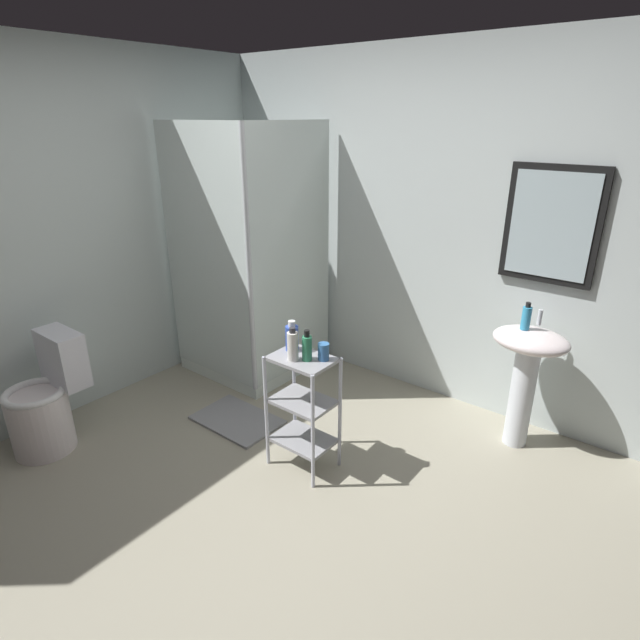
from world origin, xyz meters
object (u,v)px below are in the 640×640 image
at_px(toilet, 46,403).
at_px(storage_cart, 303,403).
at_px(bath_mat, 237,420).
at_px(pedestal_sink, 527,364).
at_px(body_wash_bottle_green, 307,347).
at_px(rinse_cup, 323,352).
at_px(lotion_bottle_white, 293,346).
at_px(shower_stall, 253,320).
at_px(shampoo_bottle_blue, 292,337).
at_px(hand_soap_bottle, 526,317).

height_order(toilet, storage_cart, toilet).
bearing_deg(bath_mat, pedestal_sink, 30.44).
relative_size(storage_cart, body_wash_bottle_green, 4.02).
relative_size(pedestal_sink, storage_cart, 1.09).
distance_m(body_wash_bottle_green, bath_mat, 1.09).
distance_m(toilet, rinse_cup, 1.85).
relative_size(pedestal_sink, lotion_bottle_white, 4.08).
bearing_deg(shower_stall, shampoo_bottle_blue, -33.58).
distance_m(storage_cart, body_wash_bottle_green, 0.39).
distance_m(toilet, bath_mat, 1.24).
relative_size(shampoo_bottle_blue, bath_mat, 0.31).
relative_size(toilet, rinse_cup, 7.51).
height_order(shower_stall, shampoo_bottle_blue, shower_stall).
relative_size(lotion_bottle_white, bath_mat, 0.33).
bearing_deg(shower_stall, storage_cart, -32.46).
xyz_separation_m(hand_soap_bottle, lotion_bottle_white, (-0.94, -1.09, -0.06)).
bearing_deg(body_wash_bottle_green, pedestal_sink, 48.79).
height_order(storage_cart, body_wash_bottle_green, body_wash_bottle_green).
bearing_deg(rinse_cup, hand_soap_bottle, 50.76).
distance_m(pedestal_sink, storage_cart, 1.43).
distance_m(shower_stall, hand_soap_bottle, 2.11).
distance_m(shower_stall, bath_mat, 0.91).
xyz_separation_m(storage_cart, body_wash_bottle_green, (0.04, -0.01, 0.38)).
height_order(toilet, hand_soap_bottle, hand_soap_bottle).
distance_m(hand_soap_bottle, lotion_bottle_white, 1.44).
bearing_deg(lotion_bottle_white, storage_cart, 67.65).
bearing_deg(shampoo_bottle_blue, rinse_cup, 2.40).
bearing_deg(shampoo_bottle_blue, body_wash_bottle_green, -18.06).
distance_m(shower_stall, lotion_bottle_white, 1.40).
relative_size(toilet, lotion_bottle_white, 3.83).
relative_size(toilet, hand_soap_bottle, 4.36).
bearing_deg(body_wash_bottle_green, hand_soap_bottle, 50.06).
bearing_deg(pedestal_sink, rinse_cup, -130.61).
height_order(hand_soap_bottle, shampoo_bottle_blue, hand_soap_bottle).
xyz_separation_m(body_wash_bottle_green, bath_mat, (-0.72, 0.08, -0.81)).
height_order(pedestal_sink, storage_cart, pedestal_sink).
xyz_separation_m(shower_stall, lotion_bottle_white, (1.11, -0.78, 0.37)).
height_order(hand_soap_bottle, bath_mat, hand_soap_bottle).
distance_m(toilet, storage_cart, 1.67).
bearing_deg(shower_stall, hand_soap_bottle, 8.74).
relative_size(shower_stall, hand_soap_bottle, 11.47).
bearing_deg(storage_cart, shower_stall, 147.54).
relative_size(lotion_bottle_white, body_wash_bottle_green, 1.08).
xyz_separation_m(shower_stall, pedestal_sink, (2.09, 0.32, 0.12)).
bearing_deg(rinse_cup, shampoo_bottle_blue, -177.60).
bearing_deg(toilet, shower_stall, 79.44).
bearing_deg(rinse_cup, bath_mat, 178.31).
distance_m(hand_soap_bottle, shampoo_bottle_blue, 1.43).
height_order(toilet, lotion_bottle_white, lotion_bottle_white).
distance_m(lotion_bottle_white, rinse_cup, 0.18).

